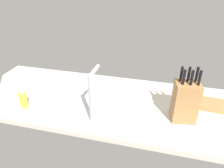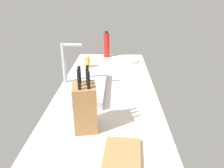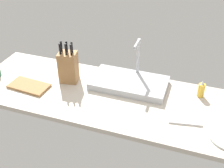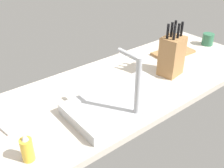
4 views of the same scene
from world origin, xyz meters
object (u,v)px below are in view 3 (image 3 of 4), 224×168
Objects in this scene: knife_block at (68,67)px; dish_towel at (185,117)px; faucet at (138,57)px; sink_basin at (129,83)px; soap_bottle at (201,90)px; cutting_board at (29,86)px.

knife_block is 86.73cm from dish_towel.
faucet is 1.02× the size of knife_block.
dish_towel is at bearing -27.26° from sink_basin.
soap_bottle is at bearing -2.89° from knife_block.
cutting_board is at bearing -159.87° from sink_basin.
soap_bottle is 0.62× the size of dish_towel.
faucet reaches higher than cutting_board.
faucet is 1.57× the size of dish_towel.
cutting_board is (-66.32, -24.31, -1.61)cm from sink_basin.
sink_basin is 19.36cm from faucet.
knife_block is 1.09× the size of cutting_board.
faucet is at bearing 171.13° from soap_bottle.
dish_towel is at bearing -39.97° from faucet.
cutting_board is at bearing -152.74° from faucet.
sink_basin is at bearing -0.30° from knife_block.
sink_basin reaches higher than dish_towel.
faucet reaches higher than soap_bottle.
faucet is at bearing 27.26° from cutting_board.
sink_basin is 1.73× the size of knife_block.
dish_towel is (-6.96, -25.62, -4.67)cm from soap_bottle.
soap_bottle reaches higher than cutting_board.
sink_basin is at bearing 152.74° from dish_towel.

